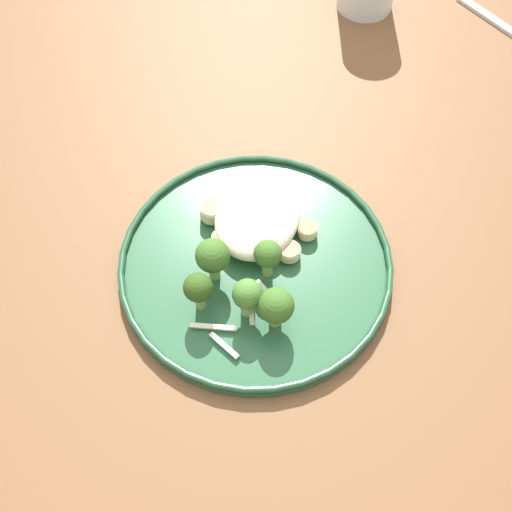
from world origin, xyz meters
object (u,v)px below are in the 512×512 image
seared_scallop_left_edge (308,230)px  seared_scallop_large_seared (223,239)px  dinner_plate (256,262)px  seared_scallop_right_edge (270,248)px  broccoli_floret_front_edge (276,307)px  broccoli_floret_rear_charred (268,255)px  broccoli_floret_right_tilted (248,296)px  seared_scallop_half_hidden (247,219)px  broccoli_floret_tall_stalk (198,289)px  seared_scallop_tilted_round (257,202)px  broccoli_floret_left_leaning (213,257)px  seared_scallop_front_small (212,211)px  seared_scallop_tiny_bay (289,251)px

seared_scallop_left_edge → seared_scallop_large_seared: (0.04, -0.08, 0.00)m
seared_scallop_left_edge → dinner_plate: bearing=-43.8°
seared_scallop_right_edge → broccoli_floret_front_edge: size_ratio=0.49×
broccoli_floret_rear_charred → broccoli_floret_right_tilted: bearing=-8.1°
broccoli_floret_right_tilted → seared_scallop_half_hidden: bearing=-163.5°
seared_scallop_large_seared → broccoli_floret_tall_stalk: (0.08, 0.00, 0.03)m
dinner_plate → seared_scallop_tilted_round: bearing=-165.2°
seared_scallop_tilted_round → dinner_plate: bearing=14.8°
broccoli_floret_front_edge → broccoli_floret_left_leaning: bearing=-114.8°
seared_scallop_tilted_round → broccoli_floret_front_edge: broccoli_floret_front_edge is taller
dinner_plate → seared_scallop_right_edge: 0.02m
seared_scallop_half_hidden → broccoli_floret_rear_charred: bearing=35.0°
seared_scallop_right_edge → broccoli_floret_rear_charred: 0.03m
seared_scallop_front_small → broccoli_floret_tall_stalk: bearing=11.6°
seared_scallop_front_small → broccoli_floret_right_tilted: broccoli_floret_right_tilted is taller
seared_scallop_front_small → broccoli_floret_front_edge: 0.15m
seared_scallop_right_edge → broccoli_floret_right_tilted: 0.08m
dinner_plate → seared_scallop_tiny_bay: (-0.02, 0.03, 0.01)m
broccoli_floret_left_leaning → broccoli_floret_front_edge: size_ratio=1.09×
seared_scallop_half_hidden → broccoli_floret_right_tilted: (0.10, 0.03, 0.02)m
dinner_plate → broccoli_floret_right_tilted: (0.06, 0.01, 0.03)m
seared_scallop_tilted_round → broccoli_floret_front_edge: 0.14m
seared_scallop_half_hidden → seared_scallop_large_seared: size_ratio=1.05×
seared_scallop_front_small → broccoli_floret_tall_stalk: (0.11, 0.02, 0.02)m
broccoli_floret_tall_stalk → seared_scallop_tiny_bay: bearing=138.8°
broccoli_floret_front_edge → broccoli_floret_rear_charred: bearing=-157.0°
seared_scallop_right_edge → seared_scallop_large_seared: (0.00, -0.05, -0.00)m
seared_scallop_front_small → seared_scallop_large_seared: size_ratio=1.16×
seared_scallop_tilted_round → broccoli_floret_right_tilted: (0.13, 0.03, 0.02)m
broccoli_floret_left_leaning → broccoli_floret_front_edge: broccoli_floret_left_leaning is taller
seared_scallop_half_hidden → seared_scallop_right_edge: bearing=49.4°
seared_scallop_front_small → broccoli_floret_right_tilted: (0.10, 0.07, 0.02)m
broccoli_floret_tall_stalk → broccoli_floret_rear_charred: broccoli_floret_tall_stalk is taller
seared_scallop_tilted_round → seared_scallop_tiny_bay: 0.07m
broccoli_floret_front_edge → seared_scallop_front_small: bearing=-136.7°
broccoli_floret_left_leaning → broccoli_floret_front_edge: (0.03, 0.07, -0.00)m
seared_scallop_left_edge → broccoli_floret_rear_charred: 0.07m
broccoli_floret_right_tilted → broccoli_floret_tall_stalk: bearing=-81.8°
seared_scallop_tiny_bay → broccoli_floret_left_leaning: bearing=-57.1°
seared_scallop_left_edge → broccoli_floret_rear_charred: (0.06, -0.03, 0.02)m
dinner_plate → seared_scallop_left_edge: size_ratio=13.09×
seared_scallop_tiny_bay → broccoli_floret_tall_stalk: (0.08, -0.07, 0.03)m
seared_scallop_half_hidden → seared_scallop_right_edge: same height
dinner_plate → broccoli_floret_right_tilted: size_ratio=5.57×
seared_scallop_tilted_round → seared_scallop_tiny_bay: seared_scallop_tilted_round is taller
broccoli_floret_front_edge → broccoli_floret_right_tilted: size_ratio=1.02×
dinner_plate → seared_scallop_tilted_round: 0.07m
seared_scallop_large_seared → broccoli_floret_front_edge: 0.11m
dinner_plate → seared_scallop_half_hidden: 0.05m
broccoli_floret_left_leaning → seared_scallop_left_edge: bearing=133.1°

